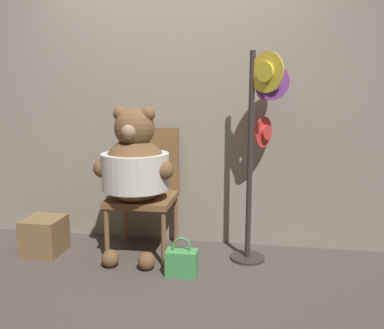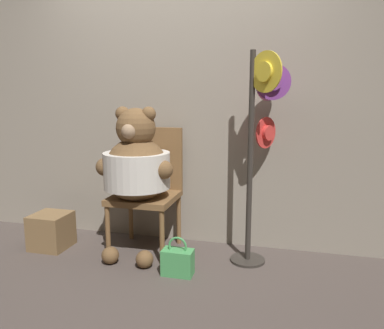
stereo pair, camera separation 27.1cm
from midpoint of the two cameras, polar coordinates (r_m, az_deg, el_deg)
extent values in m
plane|color=#4C423D|center=(2.98, -2.74, -15.90)|extent=(14.00, 14.00, 0.00)
cube|color=gray|center=(3.38, 0.79, 9.36)|extent=(8.00, 0.10, 2.53)
cylinder|color=brown|center=(3.15, -10.28, -10.18)|extent=(0.04, 0.04, 0.45)
cylinder|color=brown|center=(2.99, -1.96, -11.13)|extent=(0.04, 0.04, 0.45)
cylinder|color=brown|center=(3.55, -7.14, -7.75)|extent=(0.04, 0.04, 0.45)
cylinder|color=brown|center=(3.41, 0.26, -8.42)|extent=(0.04, 0.04, 0.45)
cube|color=brown|center=(3.19, -4.85, -5.08)|extent=(0.53, 0.52, 0.05)
cube|color=brown|center=(3.35, -3.55, 0.95)|extent=(0.53, 0.04, 0.55)
sphere|color=brown|center=(3.07, -5.90, -0.88)|extent=(0.53, 0.53, 0.53)
cylinder|color=silver|center=(3.07, -5.90, -0.88)|extent=(0.54, 0.54, 0.29)
sphere|color=brown|center=(3.03, -6.02, 5.57)|extent=(0.32, 0.32, 0.32)
sphere|color=brown|center=(3.06, -8.04, 7.68)|extent=(0.12, 0.12, 0.12)
sphere|color=brown|center=(2.98, -4.03, 7.69)|extent=(0.12, 0.12, 0.12)
sphere|color=#997A5B|center=(2.90, -6.96, 5.04)|extent=(0.12, 0.12, 0.12)
sphere|color=brown|center=(3.10, -10.72, -0.39)|extent=(0.15, 0.15, 0.15)
sphere|color=brown|center=(2.93, -1.72, -0.85)|extent=(0.15, 0.15, 0.15)
sphere|color=brown|center=(3.11, -9.87, -13.51)|extent=(0.14, 0.14, 0.14)
sphere|color=brown|center=(3.01, -4.62, -14.23)|extent=(0.14, 0.14, 0.14)
cylinder|color=#332D28|center=(3.19, 10.94, -14.10)|extent=(0.28, 0.28, 0.02)
cylinder|color=#332D28|center=(2.95, 11.47, 0.58)|extent=(0.04, 0.04, 1.66)
cylinder|color=#D16693|center=(3.04, 14.08, 11.83)|extent=(0.17, 0.21, 0.26)
cylinder|color=#D16693|center=(3.04, 14.08, 11.83)|extent=(0.14, 0.14, 0.12)
cylinder|color=yellow|center=(2.83, 13.98, 13.56)|extent=(0.24, 0.20, 0.30)
cylinder|color=yellow|center=(2.83, 13.98, 13.56)|extent=(0.14, 0.13, 0.14)
cylinder|color=#7A388E|center=(2.94, 14.89, 12.09)|extent=(0.27, 0.07, 0.27)
cylinder|color=#7A388E|center=(2.94, 14.89, 12.09)|extent=(0.14, 0.10, 0.13)
cylinder|color=red|center=(3.08, 13.68, 4.71)|extent=(0.14, 0.22, 0.25)
cylinder|color=red|center=(3.08, 13.68, 4.71)|extent=(0.13, 0.14, 0.12)
cube|color=#479E56|center=(2.88, 0.59, -14.74)|extent=(0.23, 0.13, 0.19)
torus|color=#479E56|center=(2.83, 0.59, -12.36)|extent=(0.14, 0.02, 0.14)
cube|color=brown|center=(3.52, -18.59, -9.57)|extent=(0.31, 0.31, 0.31)
camera|label=1|loc=(0.14, -87.39, 0.46)|focal=35.00mm
camera|label=2|loc=(0.14, 92.61, -0.46)|focal=35.00mm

